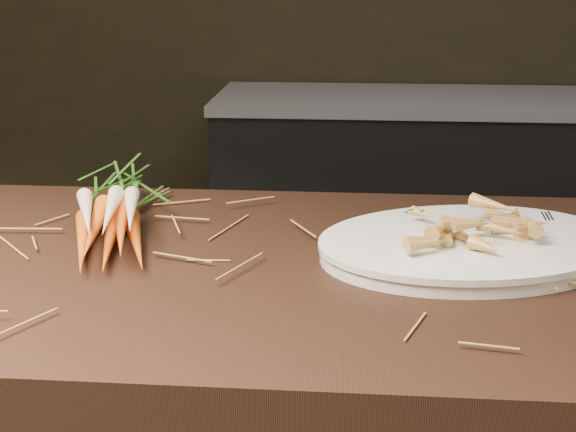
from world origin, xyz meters
The scene contains 6 objects.
back_counter centered at (0.30, 2.18, 0.42)m, with size 1.82×0.62×0.84m.
straw_bedding centered at (0.00, 0.30, 0.91)m, with size 1.40×0.60×0.02m, color #996729, non-canonical shape.
root_veg_bunch centered at (-0.49, 0.44, 0.94)m, with size 0.25×0.46×0.08m.
serving_platter centered at (0.09, 0.34, 0.91)m, with size 0.46×0.30×0.02m, color white, non-canonical shape.
roasted_veg_heap centered at (0.09, 0.34, 0.95)m, with size 0.22×0.16×0.05m, color #A76D31, non-canonical shape.
serving_fork centered at (0.25, 0.36, 0.93)m, with size 0.02×0.17×0.00m, color silver.
Camera 1 is at (-0.10, -0.69, 1.31)m, focal length 45.00 mm.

